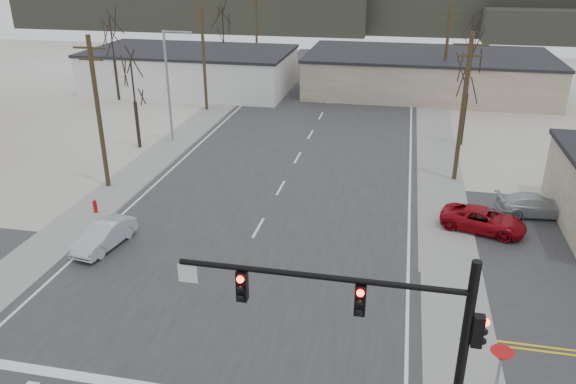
% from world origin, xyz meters
% --- Properties ---
extents(ground, '(140.00, 140.00, 0.00)m').
position_xyz_m(ground, '(0.00, 0.00, 0.00)').
color(ground, silver).
rests_on(ground, ground).
extents(main_road, '(18.00, 110.00, 0.05)m').
position_xyz_m(main_road, '(0.00, 15.00, 0.02)').
color(main_road, '#2A2A2C').
rests_on(main_road, ground).
extents(cross_road, '(90.00, 10.00, 0.04)m').
position_xyz_m(cross_road, '(0.00, 0.00, 0.02)').
color(cross_road, '#2A2A2C').
rests_on(cross_road, ground).
extents(sidewalk_left, '(3.00, 90.00, 0.06)m').
position_xyz_m(sidewalk_left, '(-10.60, 20.00, 0.03)').
color(sidewalk_left, gray).
rests_on(sidewalk_left, ground).
extents(sidewalk_right, '(3.00, 90.00, 0.06)m').
position_xyz_m(sidewalk_right, '(10.60, 20.00, 0.03)').
color(sidewalk_right, gray).
rests_on(sidewalk_right, ground).
extents(traffic_signal_mast, '(8.95, 0.43, 7.20)m').
position_xyz_m(traffic_signal_mast, '(7.89, -6.20, 4.67)').
color(traffic_signal_mast, black).
rests_on(traffic_signal_mast, ground).
extents(fire_hydrant, '(0.24, 0.24, 0.87)m').
position_xyz_m(fire_hydrant, '(-10.20, 8.00, 0.45)').
color(fire_hydrant, '#A50C0C').
rests_on(fire_hydrant, ground).
extents(yield_sign, '(0.80, 0.80, 2.35)m').
position_xyz_m(yield_sign, '(11.50, -3.50, 2.07)').
color(yield_sign, gray).
rests_on(yield_sign, ground).
extents(building_left_far, '(22.30, 12.30, 4.50)m').
position_xyz_m(building_left_far, '(-16.00, 40.00, 2.26)').
color(building_left_far, silver).
rests_on(building_left_far, ground).
extents(building_right_far, '(26.30, 14.30, 4.30)m').
position_xyz_m(building_right_far, '(10.00, 44.00, 2.15)').
color(building_right_far, '#BEAA91').
rests_on(building_right_far, ground).
extents(upole_left_b, '(2.20, 0.30, 10.00)m').
position_xyz_m(upole_left_b, '(-11.50, 12.00, 5.22)').
color(upole_left_b, '#41301E').
rests_on(upole_left_b, ground).
extents(upole_left_c, '(2.20, 0.30, 10.00)m').
position_xyz_m(upole_left_c, '(-11.50, 32.00, 5.22)').
color(upole_left_c, '#41301E').
rests_on(upole_left_c, ground).
extents(upole_left_d, '(2.20, 0.30, 10.00)m').
position_xyz_m(upole_left_d, '(-11.50, 52.00, 5.22)').
color(upole_left_d, '#41301E').
rests_on(upole_left_d, ground).
extents(upole_right_a, '(2.20, 0.30, 10.00)m').
position_xyz_m(upole_right_a, '(11.50, 18.00, 5.22)').
color(upole_right_a, '#41301E').
rests_on(upole_right_a, ground).
extents(upole_right_b, '(2.20, 0.30, 10.00)m').
position_xyz_m(upole_right_b, '(11.50, 40.00, 5.22)').
color(upole_right_b, '#41301E').
rests_on(upole_right_b, ground).
extents(streetlight_main, '(2.40, 0.25, 9.00)m').
position_xyz_m(streetlight_main, '(-10.80, 22.00, 5.09)').
color(streetlight_main, gray).
rests_on(streetlight_main, ground).
extents(tree_left_near, '(3.30, 3.30, 7.35)m').
position_xyz_m(tree_left_near, '(-13.00, 20.00, 5.23)').
color(tree_left_near, '#2F231C').
rests_on(tree_left_near, ground).
extents(tree_right_mid, '(3.74, 3.74, 8.33)m').
position_xyz_m(tree_right_mid, '(12.50, 26.00, 5.93)').
color(tree_right_mid, '#2F231C').
rests_on(tree_right_mid, ground).
extents(tree_left_far, '(3.96, 3.96, 8.82)m').
position_xyz_m(tree_left_far, '(-14.00, 46.00, 6.28)').
color(tree_left_far, '#2F231C').
rests_on(tree_left_far, ground).
extents(tree_right_far, '(3.52, 3.52, 7.84)m').
position_xyz_m(tree_right_far, '(15.00, 52.00, 5.58)').
color(tree_right_far, '#2F231C').
rests_on(tree_right_far, ground).
extents(tree_left_mid, '(3.96, 3.96, 8.82)m').
position_xyz_m(tree_left_mid, '(-22.00, 34.00, 6.28)').
color(tree_left_mid, '#2F231C').
rests_on(tree_left_mid, ground).
extents(hill_left, '(70.00, 18.00, 7.00)m').
position_xyz_m(hill_left, '(-35.00, 92.00, 3.50)').
color(hill_left, '#333026').
rests_on(hill_left, ground).
extents(hill_center, '(80.00, 18.00, 9.00)m').
position_xyz_m(hill_center, '(15.00, 96.00, 4.50)').
color(hill_center, '#333026').
rests_on(hill_center, ground).
extents(sedan_crossing, '(2.05, 4.27, 1.35)m').
position_xyz_m(sedan_crossing, '(-7.50, 4.18, 0.72)').
color(sedan_crossing, '#AFB3BA').
rests_on(sedan_crossing, main_road).
extents(car_far_a, '(2.92, 6.04, 1.70)m').
position_xyz_m(car_far_a, '(1.48, 44.41, 0.89)').
color(car_far_a, black).
rests_on(car_far_a, main_road).
extents(car_far_b, '(2.23, 4.34, 1.41)m').
position_xyz_m(car_far_b, '(-1.82, 61.78, 0.75)').
color(car_far_b, black).
rests_on(car_far_b, main_road).
extents(car_parked_red, '(5.08, 3.38, 1.30)m').
position_xyz_m(car_parked_red, '(12.56, 10.31, 0.68)').
color(car_parked_red, maroon).
rests_on(car_parked_red, parking_lot).
extents(car_parked_silver, '(4.69, 2.40, 1.30)m').
position_xyz_m(car_parked_silver, '(15.80, 13.00, 0.69)').
color(car_parked_silver, '#9EA5A9').
rests_on(car_parked_silver, parking_lot).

